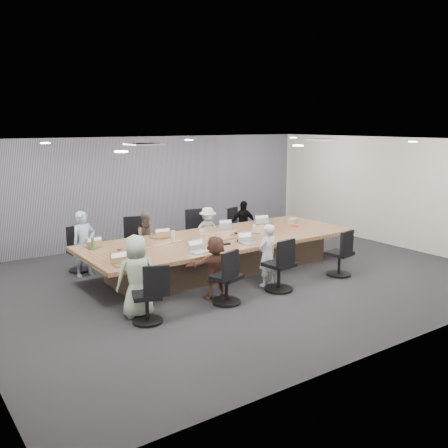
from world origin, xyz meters
TOP-DOWN VIEW (x-y plane):
  - floor at (0.00, 0.00)m, footprint 10.00×8.00m
  - ceiling at (0.00, 0.00)m, footprint 10.00×8.00m
  - wall_back at (0.00, 4.00)m, footprint 10.00×0.00m
  - wall_front at (0.00, -4.00)m, footprint 10.00×0.00m
  - wall_right at (5.00, 0.00)m, footprint 0.00×8.00m
  - curtain at (0.00, 3.92)m, footprint 9.80×0.04m
  - conference_table at (0.00, 0.50)m, footprint 6.00×2.20m
  - chair_0 at (-2.54, 2.20)m, footprint 0.53×0.53m
  - chair_1 at (-1.09, 2.20)m, footprint 0.73×0.73m
  - chair_2 at (0.53, 2.20)m, footprint 0.67×0.67m
  - chair_3 at (1.60, 2.20)m, footprint 0.63×0.63m
  - chair_4 at (-2.61, -1.20)m, footprint 0.66×0.66m
  - chair_5 at (-1.06, -1.20)m, footprint 0.69×0.69m
  - chair_6 at (0.16, -1.20)m, footprint 0.66×0.66m
  - chair_7 at (1.83, -1.20)m, footprint 0.63×0.63m
  - person_0 at (-2.54, 1.85)m, footprint 0.54×0.39m
  - laptop_0 at (-2.54, 1.30)m, footprint 0.38×0.30m
  - person_1 at (-1.09, 1.85)m, footprint 0.61×0.50m
  - laptop_1 at (-1.09, 1.30)m, footprint 0.36×0.26m
  - person_2 at (0.53, 1.85)m, footprint 0.81×0.56m
  - laptop_2 at (0.53, 1.30)m, footprint 0.34×0.27m
  - person_3 at (1.60, 1.85)m, footprint 0.76×0.43m
  - laptop_3 at (1.60, 1.30)m, footprint 0.39×0.30m
  - person_4 at (-2.61, -0.85)m, footprint 0.74×0.55m
  - laptop_4 at (-2.61, -0.30)m, footprint 0.31×0.22m
  - person_5 at (-1.06, -0.85)m, footprint 1.13×0.53m
  - laptop_5 at (-1.06, -0.30)m, footprint 0.38×0.29m
  - person_6 at (0.16, -0.85)m, footprint 0.48×0.35m
  - laptop_6 at (0.16, -0.30)m, footprint 0.34×0.25m
  - bottle_green_left at (-2.65, 1.01)m, footprint 0.07×0.07m
  - bottle_green_right at (1.36, 0.46)m, footprint 0.07×0.07m
  - bottle_clear at (-1.04, 0.74)m, footprint 0.09×0.09m
  - cup_white_far at (-0.20, 0.97)m, footprint 0.11×0.11m
  - cup_white_near at (1.15, 0.82)m, footprint 0.09×0.09m
  - mug_brown at (-2.34, 0.45)m, footprint 0.11×0.11m
  - mic_left at (-0.28, -0.08)m, footprint 0.16×0.13m
  - mic_right at (0.53, 0.61)m, footprint 0.15×0.11m
  - stapler at (0.11, -0.05)m, footprint 0.17×0.07m
  - canvas_bag at (2.20, 0.65)m, footprint 0.33×0.29m
  - snack_packet at (2.09, 0.47)m, footprint 0.21×0.21m

SIDE VIEW (x-z plane):
  - floor at x=0.00m, z-range 0.00..0.00m
  - chair_0 at x=-2.54m, z-range 0.00..0.73m
  - chair_3 at x=1.60m, z-range 0.00..0.74m
  - chair_4 at x=-2.61m, z-range 0.00..0.77m
  - chair_7 at x=1.83m, z-range 0.00..0.80m
  - conference_table at x=0.00m, z-range 0.03..0.77m
  - chair_5 at x=-1.06m, z-range 0.00..0.81m
  - chair_1 at x=-1.09m, z-range 0.00..0.85m
  - chair_6 at x=0.16m, z-range 0.00..0.86m
  - chair_2 at x=0.53m, z-range 0.00..0.87m
  - person_2 at x=0.53m, z-range 0.00..1.15m
  - person_5 at x=-1.06m, z-range 0.00..1.17m
  - person_1 at x=-1.09m, z-range 0.00..1.19m
  - person_3 at x=1.60m, z-range 0.00..1.22m
  - person_6 at x=0.16m, z-range 0.00..1.23m
  - person_0 at x=-2.54m, z-range 0.00..1.37m
  - person_4 at x=-2.61m, z-range 0.00..1.38m
  - laptop_0 at x=-2.54m, z-range 0.74..0.76m
  - laptop_1 at x=-1.09m, z-range 0.74..0.76m
  - laptop_2 at x=0.53m, z-range 0.74..0.76m
  - laptop_3 at x=1.60m, z-range 0.74..0.76m
  - laptop_4 at x=-2.61m, z-range 0.74..0.76m
  - laptop_5 at x=-1.06m, z-range 0.74..0.76m
  - laptop_6 at x=0.16m, z-range 0.74..0.76m
  - mic_right at x=0.53m, z-range 0.74..0.77m
  - mic_left at x=-0.28m, z-range 0.74..0.77m
  - snack_packet at x=2.09m, z-range 0.74..0.78m
  - stapler at x=0.11m, z-range 0.74..0.80m
  - cup_white_near at x=1.15m, z-range 0.74..0.83m
  - mug_brown at x=-2.34m, z-range 0.74..0.85m
  - cup_white_far at x=-0.20m, z-range 0.74..0.85m
  - canvas_bag at x=2.20m, z-range 0.74..0.89m
  - bottle_clear at x=-1.04m, z-range 0.74..0.98m
  - bottle_green_left at x=-2.65m, z-range 0.74..0.98m
  - bottle_green_right at x=1.36m, z-range 0.74..1.00m
  - wall_back at x=0.00m, z-range 0.00..2.80m
  - wall_front at x=0.00m, z-range 0.00..2.80m
  - wall_right at x=5.00m, z-range 0.00..2.80m
  - curtain at x=0.00m, z-range 0.00..2.80m
  - ceiling at x=0.00m, z-range 2.80..2.80m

